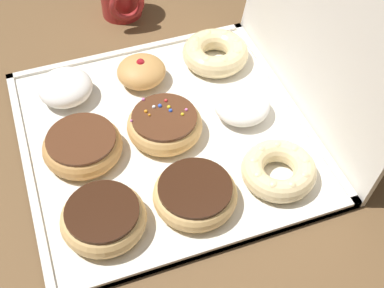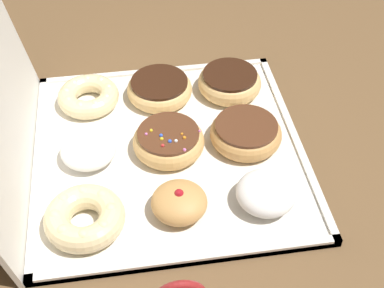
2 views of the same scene
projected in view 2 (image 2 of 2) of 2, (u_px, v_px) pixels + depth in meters
The scene contains 11 objects.
ground_plane at pixel (169, 154), 0.88m from camera, with size 3.00×3.00×0.00m, color brown.
donut_box at pixel (169, 152), 0.88m from camera, with size 0.44×0.44×0.01m.
powdered_filled_donut_0 at pixel (266, 193), 0.78m from camera, with size 0.09×0.09×0.04m.
chocolate_frosted_donut_1 at pixel (246, 132), 0.88m from camera, with size 0.12×0.12×0.04m.
chocolate_frosted_donut_2 at pixel (230, 82), 0.97m from camera, with size 0.12×0.12×0.04m.
jelly_filled_donut_3 at pixel (177, 202), 0.77m from camera, with size 0.08×0.08×0.05m.
sprinkle_donut_4 at pixel (171, 142), 0.86m from camera, with size 0.12×0.12×0.04m.
chocolate_frosted_donut_5 at pixel (158, 89), 0.96m from camera, with size 0.12×0.12×0.04m.
cruller_donut_6 at pixel (85, 217), 0.75m from camera, with size 0.12×0.12×0.04m.
powdered_filled_donut_7 at pixel (88, 151), 0.85m from camera, with size 0.09×0.09×0.04m.
cruller_donut_8 at pixel (88, 96), 0.95m from camera, with size 0.11×0.11×0.04m.
Camera 2 is at (-0.61, 0.05, 0.63)m, focal length 49.93 mm.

